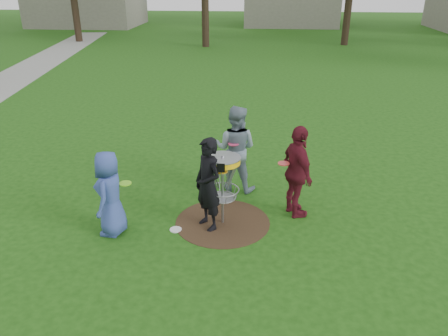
# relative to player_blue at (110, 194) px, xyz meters

# --- Properties ---
(ground) EXTENTS (100.00, 100.00, 0.00)m
(ground) POSITION_rel_player_blue_xyz_m (1.95, 0.50, -0.79)
(ground) COLOR #19470F
(ground) RESTS_ON ground
(dirt_patch) EXTENTS (1.80, 1.80, 0.01)m
(dirt_patch) POSITION_rel_player_blue_xyz_m (1.95, 0.50, -0.78)
(dirt_patch) COLOR #47331E
(dirt_patch) RESTS_ON ground
(player_blue) EXTENTS (0.53, 0.79, 1.58)m
(player_blue) POSITION_rel_player_blue_xyz_m (0.00, 0.00, 0.00)
(player_blue) COLOR #374C99
(player_blue) RESTS_ON ground
(player_black) EXTENTS (0.73, 0.76, 1.75)m
(player_black) POSITION_rel_player_blue_xyz_m (1.70, 0.33, 0.09)
(player_black) COLOR black
(player_black) RESTS_ON ground
(player_grey) EXTENTS (1.05, 0.91, 1.87)m
(player_grey) POSITION_rel_player_blue_xyz_m (2.10, 1.97, 0.15)
(player_grey) COLOR gray
(player_grey) RESTS_ON ground
(player_maroon) EXTENTS (0.80, 1.16, 1.82)m
(player_maroon) POSITION_rel_player_blue_xyz_m (3.33, 0.92, 0.12)
(player_maroon) COLOR maroon
(player_maroon) RESTS_ON ground
(disc_on_grass) EXTENTS (0.22, 0.22, 0.02)m
(disc_on_grass) POSITION_rel_player_blue_xyz_m (1.11, 0.15, -0.78)
(disc_on_grass) COLOR white
(disc_on_grass) RESTS_ON ground
(disc_golf_basket) EXTENTS (0.66, 0.67, 1.38)m
(disc_golf_basket) POSITION_rel_player_blue_xyz_m (1.95, 0.50, 0.23)
(disc_golf_basket) COLOR #9EA0A5
(disc_golf_basket) RESTS_ON ground
(held_discs) EXTENTS (3.01, 1.84, 0.20)m
(held_discs) POSITION_rel_player_blue_xyz_m (1.83, 0.77, 0.29)
(held_discs) COLOR #7AE119
(held_discs) RESTS_ON ground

